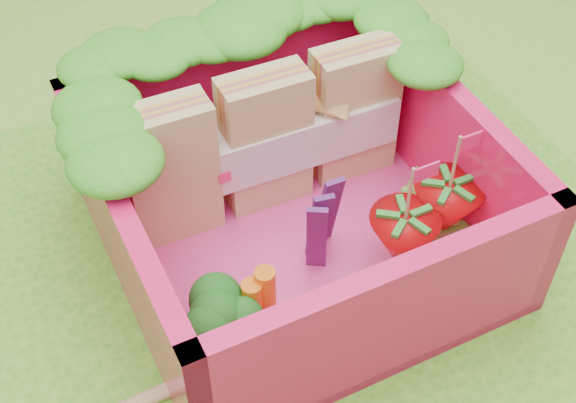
% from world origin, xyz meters
% --- Properties ---
extents(ground, '(14.00, 14.00, 0.00)m').
position_xyz_m(ground, '(0.00, 0.00, 0.00)').
color(ground, '#76B432').
rests_on(ground, ground).
extents(placemat, '(2.60, 2.60, 0.03)m').
position_xyz_m(placemat, '(0.00, 0.00, 0.01)').
color(placemat, '#53B027').
rests_on(placemat, ground).
extents(bento_floor, '(1.30, 1.30, 0.05)m').
position_xyz_m(bento_floor, '(0.06, 0.17, 0.06)').
color(bento_floor, '#EC3C90').
rests_on(bento_floor, placemat).
extents(bento_box, '(1.30, 1.30, 0.55)m').
position_xyz_m(bento_box, '(0.06, 0.17, 0.31)').
color(bento_box, '#F61456').
rests_on(bento_box, placemat).
extents(lettuce_ruffle, '(1.43, 0.77, 0.11)m').
position_xyz_m(lettuce_ruffle, '(0.06, 0.65, 0.64)').
color(lettuce_ruffle, '#358D19').
rests_on(lettuce_ruffle, bento_box).
extents(sandwich_stack, '(1.07, 0.20, 0.57)m').
position_xyz_m(sandwich_stack, '(0.06, 0.42, 0.36)').
color(sandwich_stack, tan).
rests_on(sandwich_stack, bento_floor).
extents(broccoli, '(0.35, 0.35, 0.25)m').
position_xyz_m(broccoli, '(-0.38, -0.15, 0.25)').
color(broccoli, '#77A851').
rests_on(broccoli, bento_floor).
extents(carrot_sticks, '(0.12, 0.08, 0.28)m').
position_xyz_m(carrot_sticks, '(-0.23, -0.14, 0.22)').
color(carrot_sticks, orange).
rests_on(carrot_sticks, bento_floor).
extents(purple_wedges, '(0.16, 0.13, 0.38)m').
position_xyz_m(purple_wedges, '(0.09, 0.03, 0.27)').
color(purple_wedges, '#561B60').
rests_on(purple_wedges, bento_floor).
extents(strawberry_left, '(0.25, 0.25, 0.49)m').
position_xyz_m(strawberry_left, '(0.33, -0.12, 0.21)').
color(strawberry_left, red).
rests_on(strawberry_left, bento_floor).
extents(strawberry_right, '(0.25, 0.25, 0.49)m').
position_xyz_m(strawberry_right, '(0.55, -0.06, 0.21)').
color(strawberry_right, red).
rests_on(strawberry_right, bento_floor).
extents(snap_peas, '(0.60, 0.60, 0.05)m').
position_xyz_m(snap_peas, '(0.46, -0.05, 0.11)').
color(snap_peas, '#56C33D').
rests_on(snap_peas, bento_floor).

